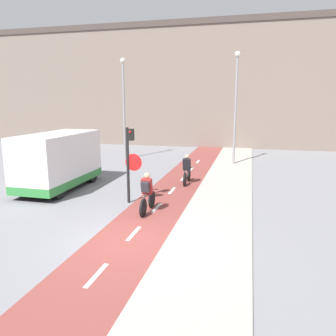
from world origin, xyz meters
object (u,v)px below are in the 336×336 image
object	(u,v)px
traffic_light_pole	(130,157)
street_lamp_far	(124,98)
cyclist_far	(187,170)
van	(59,162)
street_lamp_sidewalk	(236,97)
cyclist_near	(147,194)

from	to	relation	value
traffic_light_pole	street_lamp_far	size ratio (longest dim) A/B	0.44
cyclist_far	van	bearing A→B (deg)	-157.47
street_lamp_sidewalk	van	size ratio (longest dim) A/B	1.50
traffic_light_pole	van	bearing A→B (deg)	162.09
street_lamp_far	street_lamp_sidewalk	bearing A→B (deg)	-2.00
street_lamp_sidewalk	street_lamp_far	bearing A→B (deg)	178.00
street_lamp_sidewalk	van	distance (m)	11.30
street_lamp_far	street_lamp_sidewalk	distance (m)	7.47
traffic_light_pole	van	world-z (taller)	traffic_light_pole
traffic_light_pole	street_lamp_sidewalk	xyz separation A→B (m)	(3.51, 9.25, 2.36)
traffic_light_pole	van	size ratio (longest dim) A/B	0.65
street_lamp_far	cyclist_near	distance (m)	12.09
van	cyclist_near	bearing A→B (deg)	-24.46
street_lamp_far	cyclist_near	xyz separation A→B (m)	(4.94, -10.48, -3.43)
traffic_light_pole	cyclist_near	size ratio (longest dim) A/B	1.76
traffic_light_pole	street_lamp_sidewalk	bearing A→B (deg)	69.22
traffic_light_pole	cyclist_near	xyz separation A→B (m)	(0.99, -0.97, -1.14)
street_lamp_far	van	distance (m)	8.74
cyclist_far	van	distance (m)	5.97
traffic_light_pole	street_lamp_far	bearing A→B (deg)	112.56
traffic_light_pole	cyclist_near	distance (m)	1.79
traffic_light_pole	street_lamp_far	world-z (taller)	street_lamp_far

